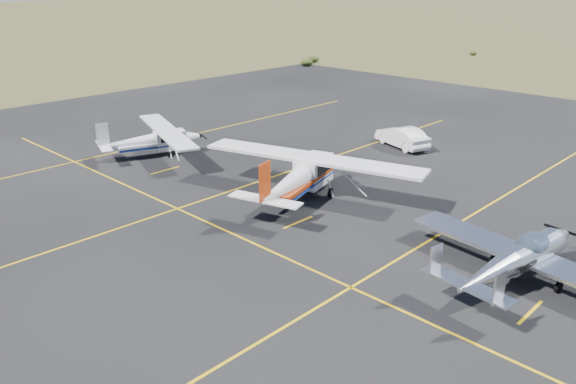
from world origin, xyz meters
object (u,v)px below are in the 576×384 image
aircraft_low_wing (520,258)px  aircraft_cessna (302,175)px  sedan (402,137)px  aircraft_plain (152,140)px

aircraft_low_wing → aircraft_cessna: 11.67m
aircraft_low_wing → aircraft_cessna: size_ratio=0.83×
aircraft_low_wing → sedan: aircraft_low_wing is taller
aircraft_low_wing → aircraft_cessna: (0.55, 11.65, 0.33)m
aircraft_cessna → aircraft_plain: aircraft_cessna is taller
aircraft_low_wing → aircraft_cessna: aircraft_cessna is taller
aircraft_plain → sedan: (13.00, -10.39, -0.39)m
aircraft_plain → sedan: 16.65m
aircraft_cessna → aircraft_plain: size_ratio=1.26×
aircraft_low_wing → aircraft_cessna: bearing=94.3°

